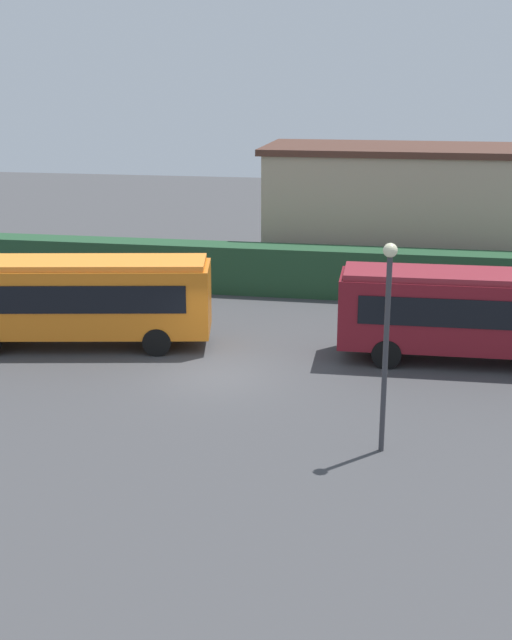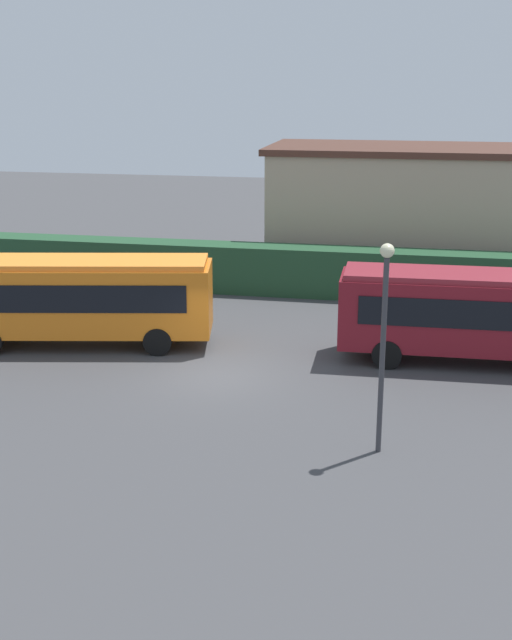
# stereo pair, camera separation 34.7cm
# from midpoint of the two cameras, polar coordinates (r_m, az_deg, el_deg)

# --- Properties ---
(ground_plane) EXTENTS (107.64, 107.64, 0.00)m
(ground_plane) POSITION_cam_midpoint_polar(r_m,az_deg,el_deg) (27.34, -3.15, -3.82)
(ground_plane) COLOR #424244
(bus_orange) EXTENTS (9.91, 4.24, 3.19)m
(bus_orange) POSITION_cam_midpoint_polar(r_m,az_deg,el_deg) (30.45, -12.58, 1.56)
(bus_orange) COLOR orange
(bus_orange) RESTS_ON ground_plane
(bus_maroon) EXTENTS (8.92, 2.65, 3.15)m
(bus_maroon) POSITION_cam_midpoint_polar(r_m,az_deg,el_deg) (28.91, 14.12, 0.61)
(bus_maroon) COLOR maroon
(bus_maroon) RESTS_ON ground_plane
(person_center) EXTENTS (0.28, 0.48, 1.64)m
(person_center) POSITION_cam_midpoint_polar(r_m,az_deg,el_deg) (34.68, -11.96, 1.74)
(person_center) COLOR maroon
(person_center) RESTS_ON ground_plane
(hedge_row) EXTENTS (65.82, 1.58, 2.16)m
(hedge_row) POSITION_cam_midpoint_polar(r_m,az_deg,el_deg) (37.31, 0.75, 3.48)
(hedge_row) COLOR #22492D
(hedge_row) RESTS_ON ground_plane
(depot_building) EXTENTS (13.44, 6.79, 6.22)m
(depot_building) POSITION_cam_midpoint_polar(r_m,az_deg,el_deg) (41.39, 9.83, 7.42)
(depot_building) COLOR tan
(depot_building) RESTS_ON ground_plane
(lamppost) EXTENTS (0.36, 0.36, 5.54)m
(lamppost) POSITION_cam_midpoint_polar(r_m,az_deg,el_deg) (21.05, 8.51, -0.31)
(lamppost) COLOR #38383D
(lamppost) RESTS_ON ground_plane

